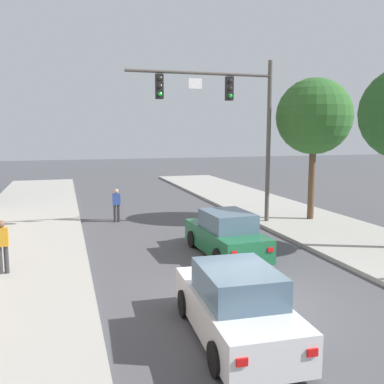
# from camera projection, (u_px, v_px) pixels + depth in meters

# --- Properties ---
(ground_plane) EXTENTS (120.00, 120.00, 0.00)m
(ground_plane) POSITION_uv_depth(u_px,v_px,m) (252.00, 299.00, 11.33)
(ground_plane) COLOR #4C4C51
(traffic_signal_mast) EXTENTS (6.79, 0.38, 7.50)m
(traffic_signal_mast) POSITION_uv_depth(u_px,v_px,m) (231.00, 111.00, 19.30)
(traffic_signal_mast) COLOR #514C47
(traffic_signal_mast) RESTS_ON sidewalk_right
(car_lead_green) EXTENTS (1.97, 4.30, 1.60)m
(car_lead_green) POSITION_uv_depth(u_px,v_px,m) (226.00, 235.00, 15.34)
(car_lead_green) COLOR #1E663D
(car_lead_green) RESTS_ON ground
(car_following_white) EXTENTS (1.98, 4.31, 1.60)m
(car_following_white) POSITION_uv_depth(u_px,v_px,m) (236.00, 306.00, 9.11)
(car_following_white) COLOR silver
(car_following_white) RESTS_ON ground
(pedestrian_sidewalk_left_walker) EXTENTS (0.36, 0.22, 1.64)m
(pedestrian_sidewalk_left_walker) POSITION_uv_depth(u_px,v_px,m) (2.00, 244.00, 12.82)
(pedestrian_sidewalk_left_walker) COLOR #333338
(pedestrian_sidewalk_left_walker) RESTS_ON sidewalk_left
(pedestrian_crossing_road) EXTENTS (0.36, 0.22, 1.64)m
(pedestrian_crossing_road) POSITION_uv_depth(u_px,v_px,m) (117.00, 204.00, 20.91)
(pedestrian_crossing_road) COLOR #333338
(pedestrian_crossing_road) RESTS_ON ground
(street_tree_second) EXTENTS (3.63, 3.63, 6.81)m
(street_tree_second) POSITION_uv_depth(u_px,v_px,m) (314.00, 117.00, 20.40)
(street_tree_second) COLOR brown
(street_tree_second) RESTS_ON sidewalk_right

